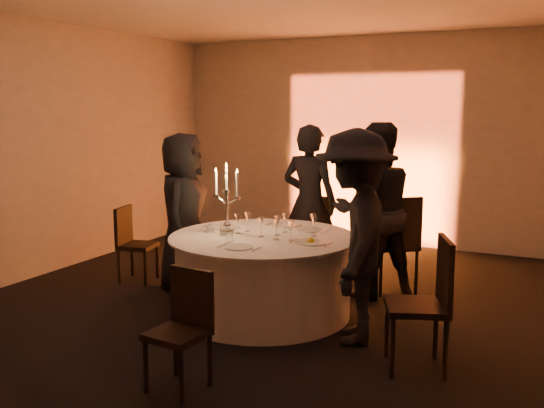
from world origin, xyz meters
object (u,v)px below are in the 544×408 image
at_px(chair_back_right, 396,238).
at_px(coffee_cup, 209,229).
at_px(chair_front, 184,322).
at_px(banquet_table, 263,275).
at_px(guest_left, 183,211).
at_px(guest_back_right, 374,211).
at_px(guest_back_left, 309,203).
at_px(chair_right, 428,296).
at_px(guest_right, 355,237).
at_px(candelabra, 227,209).
at_px(chair_left, 132,240).
at_px(chair_back_left, 318,227).

xyz_separation_m(chair_back_right, coffee_cup, (-1.54, -1.28, 0.20)).
bearing_deg(chair_front, banquet_table, 102.11).
distance_m(guest_left, guest_back_right, 2.07).
bearing_deg(guest_back_left, chair_right, 135.00).
height_order(chair_right, coffee_cup, chair_right).
relative_size(guest_back_left, guest_right, 0.99).
distance_m(guest_back_left, coffee_cup, 1.49).
bearing_deg(guest_right, candelabra, -115.98).
bearing_deg(chair_left, coffee_cup, -120.36).
relative_size(chair_back_left, chair_back_right, 0.88).
relative_size(chair_left, candelabra, 1.24).
bearing_deg(chair_back_left, coffee_cup, 80.25).
bearing_deg(coffee_cup, chair_back_left, 76.78).
xyz_separation_m(guest_left, candelabra, (0.81, -0.44, 0.16)).
bearing_deg(candelabra, chair_back_left, 81.89).
distance_m(chair_back_left, guest_right, 2.36).
height_order(chair_left, candelabra, candelabra).
xyz_separation_m(guest_right, candelabra, (-1.38, 0.25, 0.10)).
bearing_deg(guest_right, coffee_cup, -113.33).
bearing_deg(chair_left, guest_left, -98.80).
bearing_deg(banquet_table, chair_back_left, 93.77).
bearing_deg(guest_left, coffee_cup, -145.73).
relative_size(chair_right, candelabra, 1.47).
bearing_deg(coffee_cup, chair_front, -64.84).
distance_m(chair_back_left, candelabra, 1.88).
bearing_deg(chair_back_left, guest_back_left, 100.82).
bearing_deg(chair_right, chair_left, -126.13).
relative_size(chair_left, chair_back_left, 0.92).
relative_size(chair_back_right, candelabra, 1.52).
bearing_deg(guest_back_right, coffee_cup, -0.60).
height_order(banquet_table, coffee_cup, coffee_cup).
height_order(chair_left, chair_back_left, chair_back_left).
relative_size(banquet_table, chair_left, 2.09).
distance_m(chair_right, coffee_cup, 2.31).
relative_size(banquet_table, guest_back_left, 1.00).
xyz_separation_m(chair_back_right, guest_left, (-2.17, -0.81, 0.26)).
distance_m(chair_front, guest_back_right, 2.74).
xyz_separation_m(guest_back_right, guest_right, (0.20, -1.28, -0.01)).
height_order(chair_front, guest_left, guest_left).
relative_size(chair_back_left, guest_left, 0.54).
bearing_deg(guest_left, chair_front, -164.75).
bearing_deg(chair_front, chair_back_left, 100.80).
relative_size(guest_back_left, coffee_cup, 16.35).
height_order(banquet_table, chair_back_left, chair_back_left).
bearing_deg(guest_right, chair_right, 50.06).
bearing_deg(coffee_cup, chair_back_right, 39.91).
relative_size(guest_back_right, candelabra, 2.64).
bearing_deg(coffee_cup, guest_right, -7.46).
relative_size(banquet_table, guest_right, 0.99).
bearing_deg(candelabra, guest_left, 151.60).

